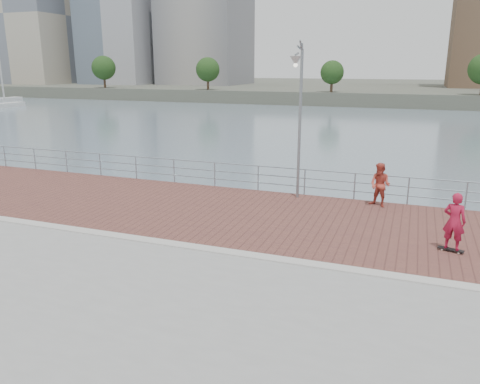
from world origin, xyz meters
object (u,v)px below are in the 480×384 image
(street_lamp, at_px, (298,95))
(skateboarder, at_px, (454,221))
(guardrail, at_px, (281,177))
(bystander, at_px, (380,185))

(street_lamp, height_order, skateboarder, street_lamp)
(street_lamp, bearing_deg, skateboarder, -33.53)
(guardrail, bearing_deg, bystander, -9.03)
(guardrail, relative_size, bystander, 23.09)
(skateboarder, distance_m, bystander, 4.64)
(guardrail, height_order, skateboarder, skateboarder)
(guardrail, distance_m, bystander, 4.15)
(guardrail, bearing_deg, street_lamp, -47.61)
(guardrail, distance_m, street_lamp, 3.73)
(street_lamp, distance_m, bystander, 4.67)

